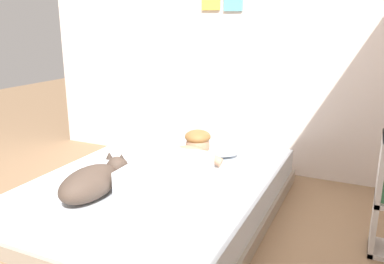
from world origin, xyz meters
TOP-DOWN VIEW (x-y plane):
  - ground_plane at (0.00, 0.00)m, footprint 11.68×11.68m
  - back_wall at (-0.00, 1.48)m, footprint 3.84×0.12m
  - bed at (-0.02, 0.29)m, footprint 1.57×1.97m
  - pillow at (0.13, 0.83)m, footprint 0.52×0.32m
  - person_lying at (0.14, 0.22)m, footprint 0.43×0.92m
  - dog at (-0.22, -0.24)m, footprint 0.26×0.58m
  - coffee_cup at (0.06, 0.75)m, footprint 0.12×0.09m
  - cell_phone at (-0.23, -0.02)m, footprint 0.07×0.14m

SIDE VIEW (x-z plane):
  - ground_plane at x=0.00m, z-range 0.00..0.00m
  - bed at x=-0.02m, z-range 0.00..0.30m
  - cell_phone at x=-0.23m, z-range 0.30..0.31m
  - coffee_cup at x=0.06m, z-range 0.30..0.37m
  - pillow at x=0.13m, z-range 0.30..0.41m
  - dog at x=-0.22m, z-range 0.29..0.51m
  - person_lying at x=0.14m, z-range 0.27..0.54m
  - back_wall at x=0.00m, z-range 0.00..2.50m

